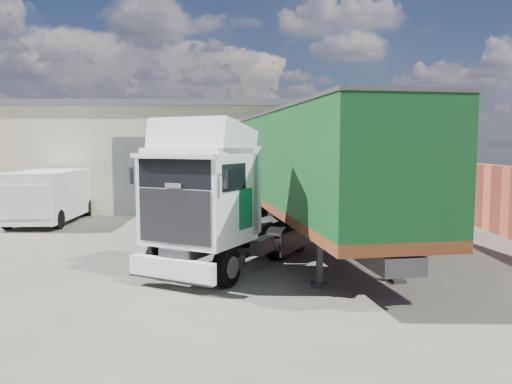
{
  "coord_description": "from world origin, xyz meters",
  "views": [
    {
      "loc": [
        2.8,
        -12.65,
        3.27
      ],
      "look_at": [
        2.58,
        3.0,
        1.77
      ],
      "focal_mm": 35.0,
      "sensor_mm": 36.0,
      "label": 1
    }
  ],
  "objects": [
    {
      "name": "brick_boundary_wall",
      "position": [
        11.5,
        6.0,
        1.25
      ],
      "size": [
        0.35,
        26.0,
        2.5
      ],
      "primitive_type": "cube",
      "color": "#9A3827",
      "rests_on": "ground"
    },
    {
      "name": "warehouse",
      "position": [
        -6.0,
        16.0,
        2.66
      ],
      "size": [
        30.6,
        12.6,
        5.42
      ],
      "color": "beige",
      "rests_on": "ground"
    },
    {
      "name": "box_trailer",
      "position": [
        4.29,
        2.96,
        2.62
      ],
      "size": [
        5.05,
        13.23,
        4.31
      ],
      "rotation": [
        0.0,
        0.0,
        0.18
      ],
      "color": "#2D2D30",
      "rests_on": "ground"
    },
    {
      "name": "ground",
      "position": [
        0.0,
        0.0,
        0.0
      ],
      "size": [
        120.0,
        120.0,
        0.0
      ],
      "primitive_type": "plane",
      "color": "#272520",
      "rests_on": "ground"
    },
    {
      "name": "tractor_unit",
      "position": [
        1.58,
        -0.05,
        1.64
      ],
      "size": [
        4.49,
        6.08,
        3.9
      ],
      "rotation": [
        0.0,
        0.0,
        -0.46
      ],
      "color": "black",
      "rests_on": "ground"
    },
    {
      "name": "panel_van",
      "position": [
        -6.15,
        7.89,
        1.13
      ],
      "size": [
        2.36,
        5.41,
        2.18
      ],
      "rotation": [
        0.0,
        0.0,
        0.03
      ],
      "color": "black",
      "rests_on": "ground"
    }
  ]
}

